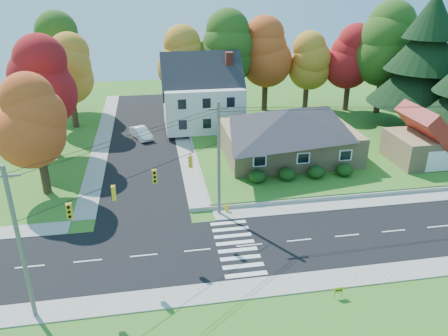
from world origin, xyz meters
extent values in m
plane|color=#3D7923|center=(0.00, 0.00, 0.00)|extent=(120.00, 120.00, 0.00)
cube|color=black|center=(0.00, 0.00, 0.01)|extent=(90.00, 8.00, 0.02)
cube|color=black|center=(-8.00, 26.00, 0.01)|extent=(8.00, 44.00, 0.02)
cube|color=#9C9A90|center=(0.00, 5.00, 0.04)|extent=(90.00, 2.00, 0.08)
cube|color=#9C9A90|center=(0.00, -5.00, 0.04)|extent=(90.00, 2.00, 0.08)
cube|color=#3D7923|center=(13.00, 21.00, 0.25)|extent=(30.00, 30.00, 0.50)
cube|color=tan|center=(8.00, 16.00, 2.10)|extent=(14.00, 10.00, 3.20)
pyramid|color=#26262B|center=(8.00, 16.00, 4.80)|extent=(14.60, 10.60, 2.20)
cube|color=silver|center=(0.00, 28.00, 3.30)|extent=(10.00, 8.00, 5.60)
pyramid|color=#26262B|center=(0.00, 28.00, 7.30)|extent=(10.40, 8.40, 2.40)
cube|color=brown|center=(3.50, 28.00, 5.30)|extent=(0.90, 0.90, 9.60)
cube|color=tan|center=(22.00, 12.00, 2.00)|extent=(7.00, 6.00, 3.00)
pyramid|color=maroon|center=(22.00, 12.00, 4.30)|extent=(7.30, 6.30, 1.60)
cube|color=silver|center=(22.00, 8.95, 1.70)|extent=(3.20, 0.10, 2.20)
ellipsoid|color=#163A10|center=(3.00, 9.80, 1.14)|extent=(1.70, 1.70, 1.27)
ellipsoid|color=#163A10|center=(6.00, 9.80, 1.14)|extent=(1.70, 1.70, 1.27)
ellipsoid|color=#163A10|center=(9.00, 9.80, 1.14)|extent=(1.70, 1.70, 1.27)
ellipsoid|color=#163A10|center=(12.00, 9.80, 1.14)|extent=(1.70, 1.70, 1.27)
cylinder|color=#666059|center=(-14.50, -5.20, 5.00)|extent=(0.26, 0.26, 10.00)
cube|color=#666059|center=(-14.50, -5.20, 9.40)|extent=(1.60, 0.12, 0.12)
cylinder|color=#666059|center=(-1.50, 5.20, 5.00)|extent=(0.26, 0.26, 10.00)
cube|color=#666059|center=(-1.50, 5.20, 9.40)|extent=(1.60, 0.12, 0.12)
cube|color=gold|center=(-12.00, -3.20, 5.95)|extent=(0.34, 0.26, 1.00)
cube|color=gold|center=(-9.50, -1.20, 5.95)|extent=(0.26, 0.34, 1.00)
cube|color=gold|center=(-6.80, 0.95, 5.95)|extent=(0.34, 0.26, 1.00)
cube|color=gold|center=(-4.00, 3.20, 5.95)|extent=(0.26, 0.34, 1.00)
cylinder|color=black|center=(-8.00, 0.00, 6.60)|extent=(13.02, 10.43, 0.04)
cylinder|color=#3F2A19|center=(-2.00, 34.00, 3.20)|extent=(0.80, 0.80, 5.40)
sphere|color=#BD7D24|center=(-2.00, 34.00, 7.10)|extent=(6.72, 6.72, 6.72)
sphere|color=#BD7D24|center=(-2.00, 34.00, 8.78)|extent=(5.91, 5.91, 5.91)
sphere|color=#BD7D24|center=(-2.00, 34.00, 10.46)|extent=(5.11, 5.11, 5.11)
cylinder|color=#3F2A19|center=(4.00, 33.00, 3.65)|extent=(0.86, 0.86, 6.30)
sphere|color=#2D5317|center=(4.00, 33.00, 8.20)|extent=(7.84, 7.84, 7.84)
sphere|color=#2D5317|center=(4.00, 33.00, 10.16)|extent=(6.90, 6.90, 6.90)
sphere|color=#2D5317|center=(4.00, 33.00, 12.12)|extent=(5.96, 5.96, 5.96)
cylinder|color=#3F2A19|center=(10.00, 34.00, 3.43)|extent=(0.83, 0.83, 5.85)
sphere|color=#CA491C|center=(10.00, 34.00, 7.65)|extent=(7.28, 7.28, 7.28)
sphere|color=#CA491C|center=(10.00, 34.00, 9.47)|extent=(6.41, 6.41, 6.41)
sphere|color=#CA491C|center=(10.00, 34.00, 11.29)|extent=(5.53, 5.53, 5.53)
cylinder|color=#3F2A19|center=(16.00, 33.00, 2.98)|extent=(0.77, 0.77, 4.95)
sphere|color=#BD7D24|center=(16.00, 33.00, 6.55)|extent=(6.16, 6.16, 6.16)
sphere|color=#BD7D24|center=(16.00, 33.00, 8.09)|extent=(5.42, 5.42, 5.42)
sphere|color=#BD7D24|center=(16.00, 33.00, 9.63)|extent=(4.68, 4.68, 4.68)
cylinder|color=#3F2A19|center=(22.00, 32.00, 3.20)|extent=(0.80, 0.80, 5.40)
sphere|color=maroon|center=(22.00, 32.00, 7.10)|extent=(6.72, 6.72, 6.72)
sphere|color=maroon|center=(22.00, 32.00, 8.78)|extent=(5.91, 5.91, 5.91)
sphere|color=maroon|center=(22.00, 32.00, 10.46)|extent=(5.11, 5.11, 5.11)
cylinder|color=#3F2A19|center=(26.00, 30.00, 3.88)|extent=(0.89, 0.89, 6.75)
sphere|color=#2D5317|center=(26.00, 30.00, 8.75)|extent=(8.40, 8.40, 8.40)
sphere|color=#2D5317|center=(26.00, 30.00, 10.85)|extent=(7.39, 7.39, 7.39)
sphere|color=#2D5317|center=(26.00, 30.00, 12.95)|extent=(6.38, 6.38, 6.38)
cylinder|color=#3F2A19|center=(27.00, 22.00, 1.94)|extent=(0.40, 0.40, 2.88)
cone|color=black|center=(27.00, 22.00, 7.38)|extent=(12.80, 12.80, 6.72)
cone|color=black|center=(27.00, 22.00, 11.22)|extent=(9.60, 9.60, 6.08)
cone|color=black|center=(27.00, 22.00, 14.74)|extent=(6.40, 6.40, 5.44)
cylinder|color=#3F2A19|center=(-17.00, 12.00, 2.48)|extent=(0.77, 0.77, 4.95)
sphere|color=#CA491C|center=(-17.00, 12.00, 6.05)|extent=(6.16, 6.16, 6.16)
sphere|color=#CA491C|center=(-17.00, 12.00, 7.59)|extent=(5.42, 5.42, 5.42)
sphere|color=#CA491C|center=(-17.00, 12.00, 9.13)|extent=(4.68, 4.68, 4.68)
cylinder|color=#3F2A19|center=(-18.00, 22.00, 2.93)|extent=(0.83, 0.83, 5.85)
sphere|color=maroon|center=(-18.00, 22.00, 7.15)|extent=(7.28, 7.28, 7.28)
sphere|color=maroon|center=(-18.00, 22.00, 8.97)|extent=(6.41, 6.41, 6.41)
sphere|color=maroon|center=(-18.00, 22.00, 10.79)|extent=(5.53, 5.53, 5.53)
cylinder|color=#3F2A19|center=(-17.00, 32.00, 2.70)|extent=(0.80, 0.80, 5.40)
sphere|color=#BD7D24|center=(-17.00, 32.00, 6.60)|extent=(6.72, 6.72, 6.72)
sphere|color=#BD7D24|center=(-17.00, 32.00, 8.28)|extent=(5.91, 5.91, 5.91)
sphere|color=#BD7D24|center=(-17.00, 32.00, 9.96)|extent=(5.11, 5.11, 5.11)
cylinder|color=#3F2A19|center=(-19.00, 40.00, 3.15)|extent=(0.86, 0.86, 6.30)
sphere|color=#2D5317|center=(-19.00, 40.00, 7.70)|extent=(7.84, 7.84, 7.84)
sphere|color=#2D5317|center=(-19.00, 40.00, 9.66)|extent=(6.90, 6.90, 6.90)
sphere|color=#2D5317|center=(-19.00, 40.00, 11.62)|extent=(5.96, 5.96, 5.96)
imported|color=white|center=(-8.17, 25.71, 0.74)|extent=(3.09, 4.59, 1.43)
cylinder|color=#E9B40F|center=(-0.79, 5.41, 0.05)|extent=(0.33, 0.33, 0.09)
cylinder|color=#E9B40F|center=(-0.79, 5.41, 0.32)|extent=(0.22, 0.22, 0.50)
sphere|color=#E9B40F|center=(-0.79, 5.41, 0.61)|extent=(0.24, 0.24, 0.24)
cylinder|color=#E9B40F|center=(-0.79, 5.41, 0.41)|extent=(0.42, 0.16, 0.11)
cylinder|color=black|center=(4.09, -6.74, 0.26)|extent=(0.02, 0.02, 0.52)
cylinder|color=black|center=(4.54, -6.74, 0.26)|extent=(0.02, 0.02, 0.52)
cube|color=yellow|center=(4.32, -6.74, 0.57)|extent=(0.62, 0.07, 0.42)
camera|label=1|loc=(-6.69, -27.50, 18.98)|focal=35.00mm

